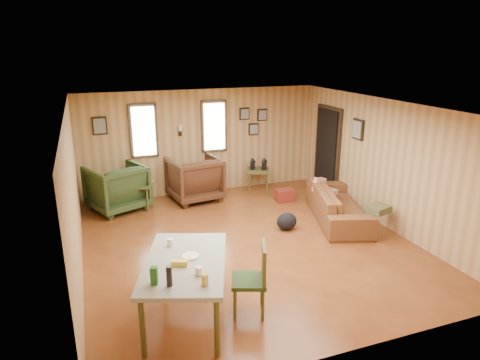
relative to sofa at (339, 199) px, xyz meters
The scene contains 11 objects.
room 2.06m from the sofa, behind, with size 5.54×6.04×2.44m.
sofa is the anchor object (origin of this frame).
recliner_brown 3.18m from the sofa, 138.71° to the left, with size 1.05×0.98×1.08m, color #462515.
recliner_green 4.57m from the sofa, 153.20° to the left, with size 1.05×0.98×1.08m, color #2D401D.
end_table 4.13m from the sofa, 151.69° to the left, with size 0.68×0.65×0.67m.
side_table 2.30m from the sofa, 111.45° to the left, with size 0.67×0.67×0.83m.
cooler 1.44m from the sofa, 112.56° to the left, with size 0.39×0.29×0.27m.
backpack 1.22m from the sofa, behind, with size 0.47×0.41×0.34m.
sofa_pillows 0.23m from the sofa, 60.05° to the right, with size 0.84×1.69×0.35m.
dining_table 4.22m from the sofa, 148.70° to the right, with size 1.44×1.84×1.06m.
dining_chair 3.60m from the sofa, 139.41° to the right, with size 0.56×0.56×0.97m.
Camera 1 is at (-2.48, -6.39, 3.34)m, focal length 32.00 mm.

